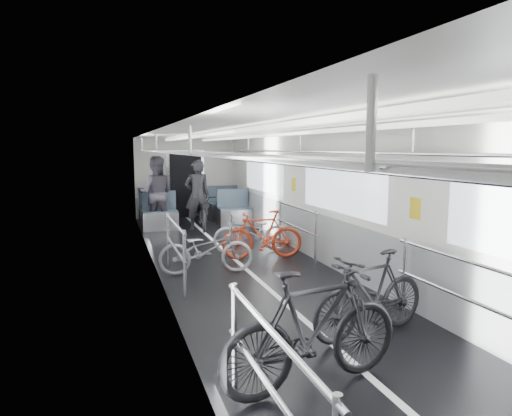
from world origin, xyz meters
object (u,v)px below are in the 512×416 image
(bike_right_near, at_px, (370,294))
(bike_right_far, at_px, (262,235))
(bike_left_far, at_px, (206,249))
(person_seated, at_px, (156,193))
(bike_right_mid, at_px, (252,232))
(bike_left_mid, at_px, (314,328))
(person_standing, at_px, (197,195))
(bike_aisle, at_px, (203,212))

(bike_right_near, height_order, bike_right_far, bike_right_near)
(bike_left_far, xyz_separation_m, bike_right_far, (1.24, 0.69, 0.05))
(bike_left_far, xyz_separation_m, person_seated, (-0.36, 4.52, 0.54))
(bike_right_mid, bearing_deg, person_seated, -147.05)
(bike_left_mid, xyz_separation_m, person_standing, (0.52, 8.17, 0.35))
(person_seated, bearing_deg, bike_aisle, 178.23)
(bike_left_mid, distance_m, bike_right_near, 1.38)
(bike_left_far, relative_size, bike_aisle, 0.92)
(bike_left_far, distance_m, person_standing, 4.30)
(bike_right_mid, distance_m, person_seated, 3.63)
(bike_left_far, relative_size, bike_right_near, 0.98)
(bike_left_far, height_order, person_standing, person_standing)
(bike_left_mid, xyz_separation_m, bike_right_far, (1.10, 4.64, -0.08))
(bike_left_far, xyz_separation_m, bike_aisle, (0.79, 4.22, 0.04))
(bike_left_mid, height_order, bike_right_far, bike_left_mid)
(bike_left_far, relative_size, person_seated, 0.83)
(bike_right_far, xyz_separation_m, bike_aisle, (-0.45, 3.53, -0.01))
(person_standing, xyz_separation_m, person_seated, (-1.02, 0.29, 0.05))
(bike_aisle, bearing_deg, bike_left_far, -93.80)
(bike_right_far, height_order, bike_aisle, bike_right_far)
(bike_left_mid, distance_m, bike_aisle, 8.20)
(person_seated, bearing_deg, bike_right_mid, 128.60)
(bike_right_mid, distance_m, bike_aisle, 2.96)
(bike_right_far, height_order, person_standing, person_standing)
(bike_left_mid, relative_size, bike_left_far, 1.15)
(bike_right_mid, bearing_deg, bike_left_far, -36.48)
(bike_right_mid, relative_size, bike_aisle, 0.91)
(bike_right_near, distance_m, bike_right_far, 3.80)
(bike_right_far, distance_m, bike_aisle, 3.56)
(person_seated, bearing_deg, bike_right_far, 125.25)
(bike_right_near, bearing_deg, bike_left_far, -170.44)
(bike_right_far, distance_m, person_seated, 4.18)
(bike_left_mid, xyz_separation_m, person_seated, (-0.50, 8.46, 0.40))
(bike_left_mid, relative_size, bike_right_mid, 1.16)
(bike_aisle, height_order, person_seated, person_seated)
(person_standing, bearing_deg, bike_right_far, 96.33)
(bike_right_near, xyz_separation_m, person_seated, (-1.60, 7.63, 0.47))
(bike_right_near, relative_size, bike_aisle, 0.94)
(bike_right_near, bearing_deg, bike_right_mid, 168.14)
(bike_right_mid, height_order, bike_right_far, bike_right_far)
(person_standing, distance_m, person_seated, 1.06)
(bike_right_mid, xyz_separation_m, bike_aisle, (-0.43, 2.93, 0.04))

